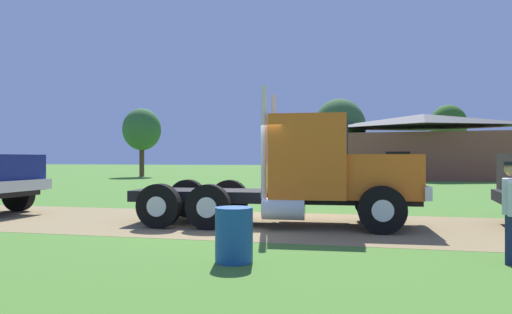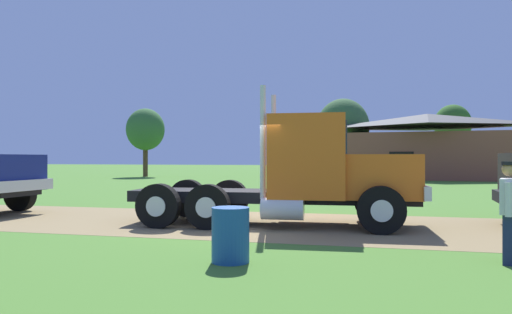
{
  "view_description": "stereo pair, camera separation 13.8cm",
  "coord_description": "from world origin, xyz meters",
  "px_view_note": "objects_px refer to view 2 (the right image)",
  "views": [
    {
      "loc": [
        3.13,
        -11.92,
        1.72
      ],
      "look_at": [
        0.12,
        1.14,
        1.74
      ],
      "focal_mm": 33.04,
      "sensor_mm": 36.0,
      "label": 1
    },
    {
      "loc": [
        3.26,
        -11.89,
        1.72
      ],
      "look_at": [
        0.12,
        1.14,
        1.74
      ],
      "focal_mm": 33.04,
      "sensor_mm": 36.0,
      "label": 2
    }
  ],
  "objects_px": {
    "truck_foreground_white": "(310,174)",
    "steel_barrel": "(230,235)",
    "shed_building": "(427,147)",
    "visitor_walking_mid": "(509,208)"
  },
  "relations": [
    {
      "from": "visitor_walking_mid",
      "to": "shed_building",
      "type": "distance_m",
      "value": 32.88
    },
    {
      "from": "truck_foreground_white",
      "to": "steel_barrel",
      "type": "relative_size",
      "value": 8.29
    },
    {
      "from": "visitor_walking_mid",
      "to": "shed_building",
      "type": "relative_size",
      "value": 0.12
    },
    {
      "from": "truck_foreground_white",
      "to": "steel_barrel",
      "type": "xyz_separation_m",
      "value": [
        -0.76,
        -4.51,
        -0.86
      ]
    },
    {
      "from": "visitor_walking_mid",
      "to": "shed_building",
      "type": "height_order",
      "value": "shed_building"
    },
    {
      "from": "steel_barrel",
      "to": "shed_building",
      "type": "height_order",
      "value": "shed_building"
    },
    {
      "from": "steel_barrel",
      "to": "shed_building",
      "type": "distance_m",
      "value": 34.44
    },
    {
      "from": "truck_foreground_white",
      "to": "shed_building",
      "type": "distance_m",
      "value": 29.83
    },
    {
      "from": "visitor_walking_mid",
      "to": "truck_foreground_white",
      "type": "bearing_deg",
      "value": 135.61
    },
    {
      "from": "truck_foreground_white",
      "to": "steel_barrel",
      "type": "height_order",
      "value": "truck_foreground_white"
    }
  ]
}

